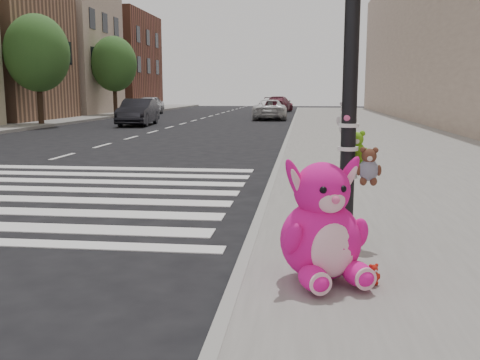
% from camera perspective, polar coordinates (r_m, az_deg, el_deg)
% --- Properties ---
extents(ground, '(120.00, 120.00, 0.00)m').
position_cam_1_polar(ground, '(4.89, -19.98, -12.74)').
color(ground, black).
rests_on(ground, ground).
extents(sidewalk_near, '(7.00, 80.00, 0.14)m').
position_cam_1_polar(sidewalk_near, '(14.42, 18.25, 2.12)').
color(sidewalk_near, slate).
rests_on(sidewalk_near, ground).
extents(curb_edge, '(0.12, 80.00, 0.15)m').
position_cam_1_polar(curb_edge, '(14.14, 4.41, 2.44)').
color(curb_edge, gray).
rests_on(curb_edge, ground).
extents(bld_far_c, '(6.00, 8.00, 8.00)m').
position_cam_1_polar(bld_far_c, '(34.88, -24.19, 12.31)').
color(bld_far_c, '#8E634C').
rests_on(bld_far_c, ground).
extents(bld_far_d, '(6.00, 8.00, 10.00)m').
position_cam_1_polar(bld_far_d, '(42.93, -17.99, 13.33)').
color(bld_far_d, '#BBA48F').
rests_on(bld_far_d, ground).
extents(bld_far_e, '(6.00, 10.00, 9.00)m').
position_cam_1_polar(bld_far_e, '(53.10, -12.92, 12.19)').
color(bld_far_e, brown).
rests_on(bld_far_e, ground).
extents(signal_pole, '(0.70, 0.50, 4.00)m').
position_cam_1_polar(signal_pole, '(5.86, 11.72, 8.70)').
color(signal_pole, black).
rests_on(signal_pole, sidewalk_near).
extents(tree_far_b, '(3.20, 3.20, 5.44)m').
position_cam_1_polar(tree_far_b, '(29.29, -20.82, 12.52)').
color(tree_far_b, '#382619').
rests_on(tree_far_b, sidewalk_far).
extents(tree_far_c, '(3.20, 3.20, 5.44)m').
position_cam_1_polar(tree_far_c, '(39.39, -13.30, 11.95)').
color(tree_far_c, '#382619').
rests_on(tree_far_c, sidewalk_far).
extents(pink_bunny, '(0.94, 1.01, 1.12)m').
position_cam_1_polar(pink_bunny, '(4.75, 8.80, -5.32)').
color(pink_bunny, '#F11493').
rests_on(pink_bunny, sidewalk_near).
extents(red_teddy, '(0.16, 0.14, 0.19)m').
position_cam_1_polar(red_teddy, '(4.83, 14.03, -9.75)').
color(red_teddy, red).
rests_on(red_teddy, sidewalk_near).
extents(car_dark_far, '(1.82, 4.34, 1.39)m').
position_cam_1_polar(car_dark_far, '(28.70, -10.81, 7.13)').
color(car_dark_far, black).
rests_on(car_dark_far, ground).
extents(car_white_near, '(2.25, 4.56, 1.24)m').
position_cam_1_polar(car_white_near, '(34.14, 3.23, 7.51)').
color(car_white_near, silver).
rests_on(car_white_near, ground).
extents(car_maroon_near, '(2.46, 4.80, 1.33)m').
position_cam_1_polar(car_maroon_near, '(46.13, 4.17, 8.07)').
color(car_maroon_near, '#541826').
rests_on(car_maroon_near, ground).
extents(car_silver_deep, '(1.72, 4.19, 1.42)m').
position_cam_1_polar(car_silver_deep, '(41.98, -9.71, 7.89)').
color(car_silver_deep, silver).
rests_on(car_silver_deep, ground).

